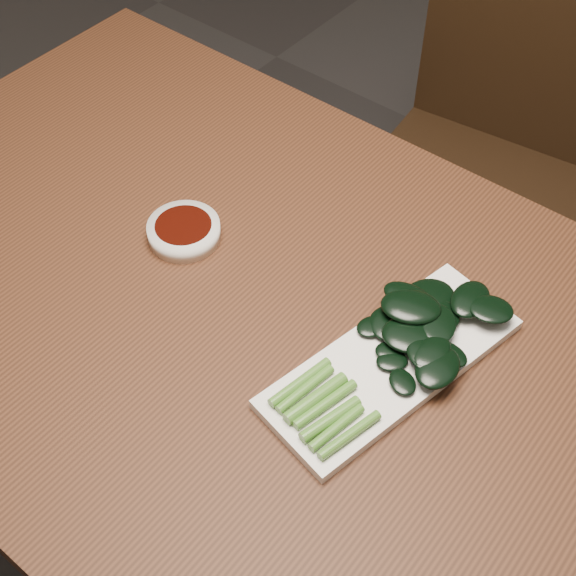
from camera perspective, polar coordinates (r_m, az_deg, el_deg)
The scene contains 6 objects.
ground at distance 1.65m, azimuth -0.19°, elevation -18.97°, with size 6.00×6.00×0.00m, color #333030.
table at distance 1.05m, azimuth -0.28°, elevation -5.20°, with size 1.40×0.80×0.75m.
chair_far at distance 1.68m, azimuth 14.19°, elevation 9.11°, with size 0.49×0.49×0.89m.
sauce_bowl at distance 1.10m, azimuth -7.41°, elevation 4.04°, with size 0.10×0.10×0.03m.
serving_plate at distance 0.96m, azimuth 7.33°, elevation -5.31°, with size 0.19×0.35×0.01m.
gai_lan at distance 0.97m, azimuth 8.67°, elevation -3.33°, with size 0.17×0.32×0.03m.
Camera 1 is at (0.39, -0.47, 1.54)m, focal length 50.00 mm.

